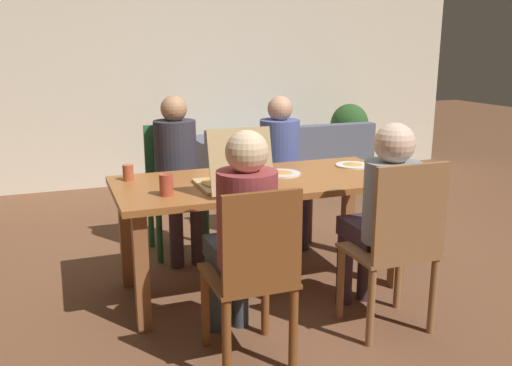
% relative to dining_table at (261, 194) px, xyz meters
% --- Properties ---
extents(ground_plane, '(20.00, 20.00, 0.00)m').
position_rel_dining_table_xyz_m(ground_plane, '(0.00, 0.00, -0.64)').
color(ground_plane, brown).
extents(back_wall, '(7.50, 0.12, 3.00)m').
position_rel_dining_table_xyz_m(back_wall, '(0.00, 3.13, 0.86)').
color(back_wall, beige).
rests_on(back_wall, ground).
extents(dining_table, '(1.86, 0.85, 0.74)m').
position_rel_dining_table_xyz_m(dining_table, '(0.00, 0.00, 0.00)').
color(dining_table, '#9D5C2A').
rests_on(dining_table, ground).
extents(chair_0, '(0.45, 0.38, 0.98)m').
position_rel_dining_table_xyz_m(chair_0, '(0.47, -0.84, -0.10)').
color(chair_0, '#92623B').
rests_on(chair_0, ground).
extents(person_0, '(0.30, 0.54, 1.17)m').
position_rel_dining_table_xyz_m(person_0, '(0.47, -0.68, 0.05)').
color(person_0, '#3F2C37').
rests_on(person_0, ground).
extents(chair_1, '(0.40, 0.44, 0.94)m').
position_rel_dining_table_xyz_m(chair_1, '(-0.38, -0.88, -0.14)').
color(chair_1, brown).
rests_on(chair_1, ground).
extents(person_1, '(0.30, 0.54, 1.18)m').
position_rel_dining_table_xyz_m(person_1, '(-0.38, -0.73, 0.05)').
color(person_1, '#364045').
rests_on(person_1, ground).
extents(chair_2, '(0.45, 0.43, 0.91)m').
position_rel_dining_table_xyz_m(chair_2, '(0.47, 0.90, -0.15)').
color(chair_2, brown).
rests_on(chair_2, ground).
extents(person_2, '(0.32, 0.51, 1.18)m').
position_rel_dining_table_xyz_m(person_2, '(0.47, 0.76, 0.05)').
color(person_2, '#322C47').
rests_on(person_2, ground).
extents(chair_3, '(0.42, 0.42, 0.97)m').
position_rel_dining_table_xyz_m(chair_3, '(-0.38, 0.90, -0.13)').
color(chair_3, '#2C6E40').
rests_on(chair_3, ground).
extents(person_3, '(0.31, 0.51, 1.21)m').
position_rel_dining_table_xyz_m(person_3, '(-0.38, 0.76, 0.07)').
color(person_3, '#43333B').
rests_on(person_3, ground).
extents(pizza_box_0, '(0.37, 0.47, 0.38)m').
position_rel_dining_table_xyz_m(pizza_box_0, '(-0.25, -0.15, 0.15)').
color(pizza_box_0, tan).
rests_on(pizza_box_0, dining_table).
extents(plate_0, '(0.24, 0.24, 0.03)m').
position_rel_dining_table_xyz_m(plate_0, '(0.74, 0.13, 0.11)').
color(plate_0, white).
rests_on(plate_0, dining_table).
extents(plate_1, '(0.24, 0.24, 0.03)m').
position_rel_dining_table_xyz_m(plate_1, '(0.17, 0.07, 0.11)').
color(plate_1, white).
rests_on(plate_1, dining_table).
extents(drinking_glass_0, '(0.08, 0.08, 0.12)m').
position_rel_dining_table_xyz_m(drinking_glass_0, '(-0.65, -0.18, 0.16)').
color(drinking_glass_0, '#B44633').
rests_on(drinking_glass_0, dining_table).
extents(drinking_glass_1, '(0.07, 0.07, 0.10)m').
position_rel_dining_table_xyz_m(drinking_glass_1, '(-0.80, 0.26, 0.15)').
color(drinking_glass_1, '#B54F30').
rests_on(drinking_glass_1, dining_table).
extents(drinking_glass_2, '(0.08, 0.08, 0.13)m').
position_rel_dining_table_xyz_m(drinking_glass_2, '(-0.15, 0.21, 0.16)').
color(drinking_glass_2, silver).
rests_on(drinking_glass_2, dining_table).
extents(couch, '(1.92, 0.89, 0.73)m').
position_rel_dining_table_xyz_m(couch, '(1.17, 2.41, -0.38)').
color(couch, slate).
rests_on(couch, ground).
extents(potted_plant, '(0.46, 0.46, 0.88)m').
position_rel_dining_table_xyz_m(potted_plant, '(2.13, 2.60, -0.16)').
color(potted_plant, gray).
rests_on(potted_plant, ground).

